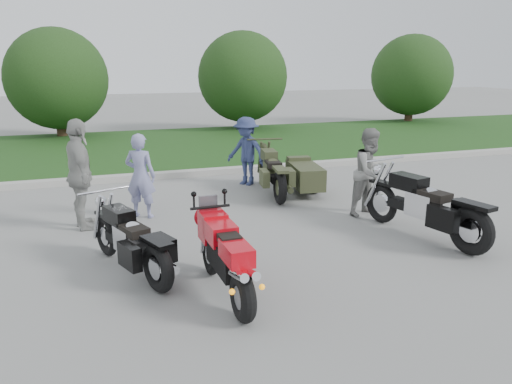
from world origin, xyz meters
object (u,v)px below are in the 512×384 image
object	(u,v)px
cruiser_right	(428,209)
cruiser_sidecar	(292,175)
person_back	(80,175)
person_stripe	(140,176)
person_grey	(370,172)
sportbike_red	(226,255)
person_denim	(246,151)
cruiser_left	(133,244)

from	to	relation	value
cruiser_right	cruiser_sidecar	xyz separation A→B (m)	(-1.00, 3.33, -0.07)
cruiser_right	cruiser_sidecar	world-z (taller)	cruiser_right
cruiser_sidecar	person_back	world-z (taller)	person_back
person_back	person_stripe	bearing A→B (deg)	-80.82
cruiser_right	person_grey	bearing A→B (deg)	84.31
sportbike_red	person_stripe	bearing A→B (deg)	97.98
cruiser_right	person_denim	distance (m)	4.79
person_denim	person_back	bearing A→B (deg)	-95.65
cruiser_right	person_stripe	world-z (taller)	person_stripe
sportbike_red	person_denim	distance (m)	5.79
sportbike_red	person_grey	world-z (taller)	person_grey
cruiser_sidecar	cruiser_right	bearing A→B (deg)	-64.50
cruiser_left	cruiser_sidecar	distance (m)	4.88
cruiser_sidecar	person_stripe	bearing A→B (deg)	-160.09
cruiser_sidecar	person_back	bearing A→B (deg)	-158.08
cruiser_right	cruiser_left	bearing A→B (deg)	165.81
cruiser_right	person_stripe	bearing A→B (deg)	134.76
cruiser_left	person_back	size ratio (longest dim) A/B	1.11
cruiser_sidecar	person_back	size ratio (longest dim) A/B	1.24
cruiser_right	person_stripe	xyz separation A→B (m)	(-4.27, 2.69, 0.28)
person_back	sportbike_red	bearing A→B (deg)	-163.51
sportbike_red	cruiser_sidecar	distance (m)	5.04
person_denim	person_back	xyz separation A→B (m)	(-3.63, -2.15, 0.16)
sportbike_red	cruiser_right	world-z (taller)	cruiser_right
person_denim	sportbike_red	bearing A→B (deg)	-56.34
cruiser_left	person_grey	world-z (taller)	person_grey
cruiser_left	person_denim	bearing A→B (deg)	35.06
sportbike_red	cruiser_sidecar	bearing A→B (deg)	56.69
person_stripe	person_denim	size ratio (longest dim) A/B	0.99
cruiser_left	person_denim	distance (m)	5.32
cruiser_right	person_stripe	size ratio (longest dim) A/B	1.61
person_grey	person_back	size ratio (longest dim) A/B	0.86
cruiser_right	person_denim	size ratio (longest dim) A/B	1.60
cruiser_right	person_grey	size ratio (longest dim) A/B	1.54
cruiser_sidecar	person_back	distance (m)	4.44
cruiser_right	cruiser_sidecar	bearing A→B (deg)	93.71
sportbike_red	cruiser_right	xyz separation A→B (m)	(3.65, 0.95, -0.04)
person_denim	person_stripe	bearing A→B (deg)	-91.74
person_grey	person_denim	bearing A→B (deg)	96.98
cruiser_right	cruiser_sidecar	size ratio (longest dim) A/B	1.07
person_stripe	person_back	xyz separation A→B (m)	(-1.03, -0.36, 0.17)
cruiser_right	person_back	bearing A→B (deg)	143.24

